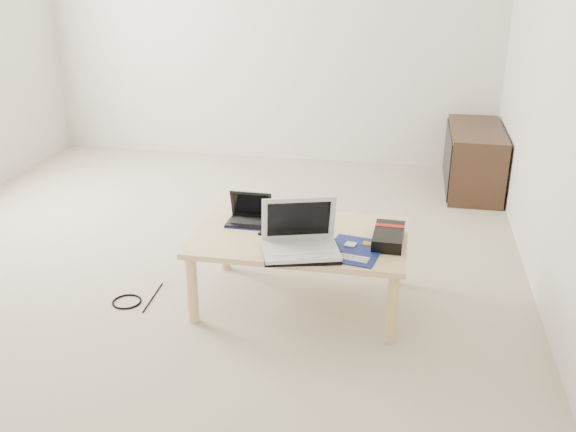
% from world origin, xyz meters
% --- Properties ---
extents(ground, '(4.00, 4.00, 0.00)m').
position_xyz_m(ground, '(0.00, 0.00, 0.00)').
color(ground, '#AA9C8A').
rests_on(ground, ground).
extents(coffee_table, '(1.10, 0.70, 0.40)m').
position_xyz_m(coffee_table, '(0.74, -0.57, 0.35)').
color(coffee_table, '#E6C08A').
rests_on(coffee_table, ground).
extents(media_cabinet, '(0.41, 0.90, 0.50)m').
position_xyz_m(media_cabinet, '(1.77, 1.45, 0.25)').
color(media_cabinet, '#3B2618').
rests_on(media_cabinet, ground).
extents(book, '(0.31, 0.28, 0.03)m').
position_xyz_m(book, '(0.64, -0.34, 0.41)').
color(book, black).
rests_on(book, coffee_table).
extents(netbook, '(0.23, 0.17, 0.17)m').
position_xyz_m(netbook, '(0.44, -0.46, 0.44)').
color(netbook, black).
rests_on(netbook, coffee_table).
extents(tablet, '(0.27, 0.24, 0.01)m').
position_xyz_m(tablet, '(0.66, -0.58, 0.41)').
color(tablet, black).
rests_on(tablet, coffee_table).
extents(remote, '(0.10, 0.22, 0.02)m').
position_xyz_m(remote, '(0.85, -0.58, 0.41)').
color(remote, silver).
rests_on(remote, coffee_table).
extents(neoprene_sleeve, '(0.42, 0.35, 0.02)m').
position_xyz_m(neoprene_sleeve, '(0.78, -0.80, 0.41)').
color(neoprene_sleeve, black).
rests_on(neoprene_sleeve, coffee_table).
extents(white_laptop, '(0.42, 0.35, 0.26)m').
position_xyz_m(white_laptop, '(0.78, -0.78, 0.47)').
color(white_laptop, silver).
rests_on(white_laptop, neoprene_sleeve).
extents(motherboard, '(0.31, 0.36, 0.01)m').
position_xyz_m(motherboard, '(1.04, -0.72, 0.40)').
color(motherboard, '#0C1C51').
rests_on(motherboard, coffee_table).
extents(gpu_box, '(0.16, 0.30, 0.07)m').
position_xyz_m(gpu_box, '(1.19, -0.58, 0.43)').
color(gpu_box, black).
rests_on(gpu_box, coffee_table).
extents(cable_coil, '(0.14, 0.14, 0.01)m').
position_xyz_m(cable_coil, '(0.63, -0.56, 0.41)').
color(cable_coil, black).
rests_on(cable_coil, coffee_table).
extents(floor_cable_coil, '(0.21, 0.21, 0.01)m').
position_xyz_m(floor_cable_coil, '(-0.18, -0.76, 0.01)').
color(floor_cable_coil, black).
rests_on(floor_cable_coil, ground).
extents(floor_cable_trail, '(0.02, 0.32, 0.01)m').
position_xyz_m(floor_cable_trail, '(-0.06, -0.68, 0.00)').
color(floor_cable_trail, black).
rests_on(floor_cable_trail, ground).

